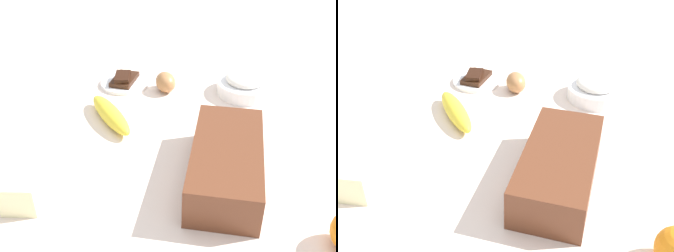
{
  "view_description": "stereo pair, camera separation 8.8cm",
  "coord_description": "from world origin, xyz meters",
  "views": [
    {
      "loc": [
        0.73,
        -0.0,
        0.53
      ],
      "look_at": [
        0.0,
        0.0,
        0.04
      ],
      "focal_mm": 43.86,
      "sensor_mm": 36.0,
      "label": 1
    },
    {
      "loc": [
        0.73,
        0.08,
        0.53
      ],
      "look_at": [
        0.0,
        0.0,
        0.04
      ],
      "focal_mm": 43.86,
      "sensor_mm": 36.0,
      "label": 2
    }
  ],
  "objects": [
    {
      "name": "banana",
      "position": [
        -0.08,
        -0.13,
        0.02
      ],
      "size": [
        0.19,
        0.13,
        0.04
      ],
      "primitive_type": "ellipsoid",
      "rotation": [
        0.0,
        0.0,
        3.66
      ],
      "color": "yellow",
      "rests_on": "ground_plane"
    },
    {
      "name": "loaf_pan",
      "position": [
        0.13,
        0.11,
        0.04
      ],
      "size": [
        0.3,
        0.18,
        0.08
      ],
      "rotation": [
        0.0,
        0.0,
        -0.18
      ],
      "color": "brown",
      "rests_on": "ground_plane"
    },
    {
      "name": "egg_near_butter",
      "position": [
        -0.23,
        0.0,
        0.03
      ],
      "size": [
        0.08,
        0.07,
        0.05
      ],
      "primitive_type": "ellipsoid",
      "rotation": [
        0.0,
        1.57,
        0.27
      ],
      "color": "#AE7547",
      "rests_on": "ground_plane"
    },
    {
      "name": "chocolate_plate",
      "position": [
        -0.27,
        -0.11,
        0.01
      ],
      "size": [
        0.13,
        0.13,
        0.03
      ],
      "color": "white",
      "rests_on": "ground_plane"
    },
    {
      "name": "butter_block",
      "position": [
        0.18,
        -0.25,
        0.03
      ],
      "size": [
        0.09,
        0.07,
        0.06
      ],
      "primitive_type": "cube",
      "rotation": [
        0.0,
        0.0,
        -0.03
      ],
      "color": "#F4EDB2",
      "rests_on": "ground_plane"
    },
    {
      "name": "flour_bowl",
      "position": [
        -0.22,
        0.21,
        0.03
      ],
      "size": [
        0.14,
        0.14,
        0.06
      ],
      "color": "white",
      "rests_on": "ground_plane"
    },
    {
      "name": "ground_plane",
      "position": [
        0.0,
        0.0,
        -0.01
      ],
      "size": [
        2.4,
        2.4,
        0.02
      ],
      "primitive_type": "cube",
      "color": "beige"
    }
  ]
}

